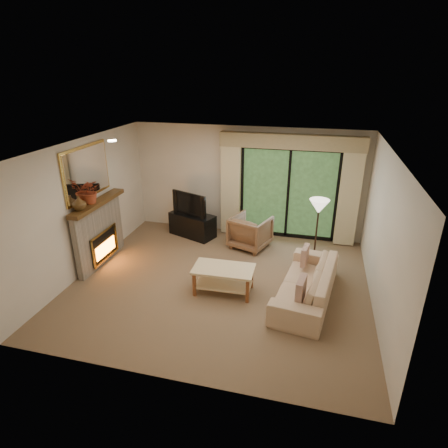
% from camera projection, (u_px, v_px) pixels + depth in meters
% --- Properties ---
extents(floor, '(5.50, 5.50, 0.00)m').
position_uv_depth(floor, '(220.00, 282.00, 7.19)').
color(floor, brown).
rests_on(floor, ground).
extents(ceiling, '(5.50, 5.50, 0.00)m').
position_uv_depth(ceiling, '(220.00, 147.00, 6.18)').
color(ceiling, white).
rests_on(ceiling, ground).
extents(wall_back, '(5.00, 0.00, 5.00)m').
position_uv_depth(wall_back, '(247.00, 182.00, 8.92)').
color(wall_back, beige).
rests_on(wall_back, ground).
extents(wall_front, '(5.00, 0.00, 5.00)m').
position_uv_depth(wall_front, '(166.00, 297.00, 4.45)').
color(wall_front, beige).
rests_on(wall_front, ground).
extents(wall_left, '(0.00, 5.00, 5.00)m').
position_uv_depth(wall_left, '(84.00, 207.00, 7.31)').
color(wall_left, beige).
rests_on(wall_left, ground).
extents(wall_right, '(0.00, 5.00, 5.00)m').
position_uv_depth(wall_right, '(384.00, 236.00, 6.06)').
color(wall_right, beige).
rests_on(wall_right, ground).
extents(fireplace, '(0.24, 1.70, 1.37)m').
position_uv_depth(fireplace, '(99.00, 232.00, 7.70)').
color(fireplace, gray).
rests_on(fireplace, floor).
extents(mirror, '(0.07, 1.45, 1.02)m').
position_uv_depth(mirror, '(87.00, 172.00, 7.23)').
color(mirror, gold).
rests_on(mirror, wall_left).
extents(sliding_door, '(2.26, 0.10, 2.16)m').
position_uv_depth(sliding_door, '(288.00, 193.00, 8.72)').
color(sliding_door, black).
rests_on(sliding_door, floor).
extents(curtain_left, '(0.45, 0.18, 2.35)m').
position_uv_depth(curtain_left, '(231.00, 186.00, 8.89)').
color(curtain_left, '#C9BA8C').
rests_on(curtain_left, floor).
extents(curtain_right, '(0.45, 0.18, 2.35)m').
position_uv_depth(curtain_right, '(349.00, 195.00, 8.28)').
color(curtain_right, '#C9BA8C').
rests_on(curtain_right, floor).
extents(cornice, '(3.20, 0.24, 0.32)m').
position_uv_depth(cornice, '(291.00, 142.00, 8.17)').
color(cornice, '#9C8961').
rests_on(cornice, wall_back).
extents(media_console, '(1.21, 0.87, 0.55)m').
position_uv_depth(media_console, '(193.00, 225.00, 9.10)').
color(media_console, black).
rests_on(media_console, floor).
extents(tv, '(0.96, 0.47, 0.57)m').
position_uv_depth(tv, '(192.00, 203.00, 8.88)').
color(tv, black).
rests_on(tv, media_console).
extents(armchair, '(1.01, 1.03, 0.74)m').
position_uv_depth(armchair, '(250.00, 232.00, 8.49)').
color(armchair, brown).
rests_on(armchair, floor).
extents(sofa, '(1.14, 2.26, 0.63)m').
position_uv_depth(sofa, '(306.00, 283.00, 6.60)').
color(sofa, tan).
rests_on(sofa, floor).
extents(pillow_near, '(0.16, 0.42, 0.41)m').
position_uv_depth(pillow_near, '(301.00, 290.00, 5.97)').
color(pillow_near, brown).
rests_on(pillow_near, sofa).
extents(pillow_far, '(0.14, 0.37, 0.36)m').
position_uv_depth(pillow_far, '(305.00, 255.00, 7.09)').
color(pillow_far, brown).
rests_on(pillow_far, sofa).
extents(coffee_table, '(1.11, 0.63, 0.49)m').
position_uv_depth(coffee_table, '(224.00, 280.00, 6.82)').
color(coffee_table, '#D9BC87').
rests_on(coffee_table, floor).
extents(floor_lamp, '(0.49, 0.49, 1.46)m').
position_uv_depth(floor_lamp, '(316.00, 234.00, 7.51)').
color(floor_lamp, beige).
rests_on(floor_lamp, floor).
extents(vase, '(0.28, 0.28, 0.27)m').
position_uv_depth(vase, '(79.00, 203.00, 6.91)').
color(vase, '#452D14').
rests_on(vase, fireplace).
extents(branches, '(0.53, 0.49, 0.49)m').
position_uv_depth(branches, '(90.00, 191.00, 7.22)').
color(branches, '#94381E').
rests_on(branches, fireplace).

